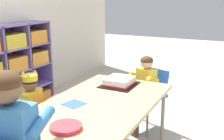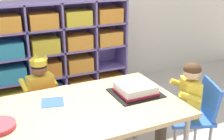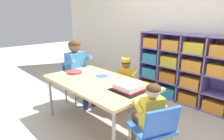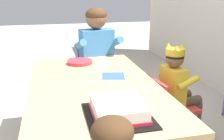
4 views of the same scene
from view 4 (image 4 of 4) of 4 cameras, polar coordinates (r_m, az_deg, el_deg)
The scene contains 11 objects.
activity_table at distance 1.71m, azimuth -4.06°, elevation -4.27°, with size 1.44×0.82×0.61m.
classroom_chair_blue at distance 2.04m, azimuth 11.54°, elevation -7.31°, with size 0.41×0.37×0.58m.
child_with_crown at distance 2.04m, azimuth 14.20°, elevation -2.92°, with size 0.32×0.32×0.83m.
classroom_chair_adult_side at distance 2.55m, azimuth -3.64°, elevation -0.26°, with size 0.36×0.37×0.69m.
adult_helper_seated at distance 2.39m, azimuth -2.91°, elevation 3.92°, with size 0.45×0.44×1.04m.
birthday_cake_on_tray at distance 1.27m, azimuth 1.35°, elevation -8.79°, with size 0.35×0.31×0.11m.
paper_plate_stack at distance 2.16m, azimuth -7.07°, elevation 1.75°, with size 0.21×0.21×0.03m, color #DB333D.
paper_napkin_square at distance 1.84m, azimuth 0.28°, elevation -1.28°, with size 0.16×0.16×0.00m, color #3356B7.
fork_by_napkin at distance 1.66m, azimuth 1.42°, elevation -3.36°, with size 0.07×0.13×0.00m.
fork_near_child_seat at distance 2.13m, azimuth -1.44°, elevation 1.34°, with size 0.10×0.12×0.00m.
fork_near_cake_tray at distance 1.60m, azimuth 6.98°, elevation -4.31°, with size 0.14×0.02×0.00m.
Camera 4 is at (1.57, -0.25, 1.20)m, focal length 41.74 mm.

